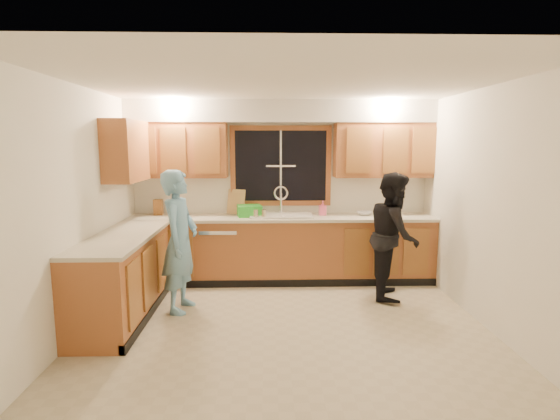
# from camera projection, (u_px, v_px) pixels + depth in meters

# --- Properties ---
(floor) EXTENTS (4.20, 4.20, 0.00)m
(floor) POSITION_uv_depth(u_px,v_px,m) (286.00, 327.00, 4.60)
(floor) COLOR #B7AB8D
(floor) RESTS_ON ground
(ceiling) EXTENTS (4.20, 4.20, 0.00)m
(ceiling) POSITION_uv_depth(u_px,v_px,m) (287.00, 83.00, 4.23)
(ceiling) COLOR white
(wall_back) EXTENTS (4.20, 0.00, 4.20)m
(wall_back) POSITION_uv_depth(u_px,v_px,m) (281.00, 190.00, 6.29)
(wall_back) COLOR white
(wall_back) RESTS_ON ground
(wall_left) EXTENTS (0.00, 3.80, 3.80)m
(wall_left) POSITION_uv_depth(u_px,v_px,m) (77.00, 211.00, 4.36)
(wall_left) COLOR white
(wall_left) RESTS_ON ground
(wall_right) EXTENTS (0.00, 3.80, 3.80)m
(wall_right) POSITION_uv_depth(u_px,v_px,m) (491.00, 209.00, 4.47)
(wall_right) COLOR white
(wall_right) RESTS_ON ground
(base_cabinets_back) EXTENTS (4.20, 0.60, 0.88)m
(base_cabinets_back) POSITION_uv_depth(u_px,v_px,m) (281.00, 250.00, 6.12)
(base_cabinets_back) COLOR #A45D2F
(base_cabinets_back) RESTS_ON ground
(base_cabinets_left) EXTENTS (0.60, 1.90, 0.88)m
(base_cabinets_left) POSITION_uv_depth(u_px,v_px,m) (123.00, 278.00, 4.83)
(base_cabinets_left) COLOR #A45D2F
(base_cabinets_left) RESTS_ON ground
(countertop_back) EXTENTS (4.20, 0.63, 0.04)m
(countertop_back) POSITION_uv_depth(u_px,v_px,m) (281.00, 218.00, 6.03)
(countertop_back) COLOR beige
(countertop_back) RESTS_ON base_cabinets_back
(countertop_left) EXTENTS (0.63, 1.90, 0.04)m
(countertop_left) POSITION_uv_depth(u_px,v_px,m) (122.00, 237.00, 4.76)
(countertop_left) COLOR beige
(countertop_left) RESTS_ON base_cabinets_left
(upper_cabinets_left) EXTENTS (1.35, 0.33, 0.75)m
(upper_cabinets_left) POSITION_uv_depth(u_px,v_px,m) (178.00, 150.00, 6.01)
(upper_cabinets_left) COLOR #A45D2F
(upper_cabinets_left) RESTS_ON wall_back
(upper_cabinets_right) EXTENTS (1.35, 0.33, 0.75)m
(upper_cabinets_right) POSITION_uv_depth(u_px,v_px,m) (383.00, 150.00, 6.08)
(upper_cabinets_right) COLOR #A45D2F
(upper_cabinets_right) RESTS_ON wall_back
(upper_cabinets_return) EXTENTS (0.33, 0.90, 0.75)m
(upper_cabinets_return) POSITION_uv_depth(u_px,v_px,m) (126.00, 151.00, 5.38)
(upper_cabinets_return) COLOR #A45D2F
(upper_cabinets_return) RESTS_ON wall_left
(soffit) EXTENTS (4.20, 0.35, 0.30)m
(soffit) POSITION_uv_depth(u_px,v_px,m) (281.00, 112.00, 5.96)
(soffit) COLOR beige
(soffit) RESTS_ON wall_back
(window_frame) EXTENTS (1.44, 0.03, 1.14)m
(window_frame) POSITION_uv_depth(u_px,v_px,m) (281.00, 166.00, 6.23)
(window_frame) COLOR black
(window_frame) RESTS_ON wall_back
(sink) EXTENTS (0.86, 0.52, 0.57)m
(sink) POSITION_uv_depth(u_px,v_px,m) (281.00, 220.00, 6.06)
(sink) COLOR silver
(sink) RESTS_ON countertop_back
(dishwasher) EXTENTS (0.60, 0.56, 0.82)m
(dishwasher) POSITION_uv_depth(u_px,v_px,m) (221.00, 253.00, 6.09)
(dishwasher) COLOR white
(dishwasher) RESTS_ON floor
(stove) EXTENTS (0.58, 0.75, 0.90)m
(stove) POSITION_uv_depth(u_px,v_px,m) (104.00, 295.00, 4.27)
(stove) COLOR white
(stove) RESTS_ON floor
(man) EXTENTS (0.47, 0.65, 1.63)m
(man) POSITION_uv_depth(u_px,v_px,m) (180.00, 241.00, 4.97)
(man) COLOR #68A0C4
(man) RESTS_ON floor
(woman) EXTENTS (0.76, 0.88, 1.57)m
(woman) POSITION_uv_depth(u_px,v_px,m) (394.00, 235.00, 5.42)
(woman) COLOR black
(woman) RESTS_ON floor
(knife_block) EXTENTS (0.12, 0.10, 0.22)m
(knife_block) POSITION_uv_depth(u_px,v_px,m) (158.00, 207.00, 6.15)
(knife_block) COLOR #A1632C
(knife_block) RESTS_ON countertop_back
(cutting_board) EXTENTS (0.28, 0.19, 0.35)m
(cutting_board) POSITION_uv_depth(u_px,v_px,m) (236.00, 202.00, 6.22)
(cutting_board) COLOR tan
(cutting_board) RESTS_ON countertop_back
(dish_crate) EXTENTS (0.37, 0.35, 0.15)m
(dish_crate) POSITION_uv_depth(u_px,v_px,m) (249.00, 211.00, 6.05)
(dish_crate) COLOR green
(dish_crate) RESTS_ON countertop_back
(soap_bottle) EXTENTS (0.10, 0.10, 0.20)m
(soap_bottle) POSITION_uv_depth(u_px,v_px,m) (323.00, 208.00, 6.13)
(soap_bottle) COLOR #F65D87
(soap_bottle) RESTS_ON countertop_back
(bowl) EXTENTS (0.23, 0.23, 0.05)m
(bowl) POSITION_uv_depth(u_px,v_px,m) (364.00, 213.00, 6.14)
(bowl) COLOR silver
(bowl) RESTS_ON countertop_back
(can_left) EXTENTS (0.08, 0.08, 0.13)m
(can_left) POSITION_uv_depth(u_px,v_px,m) (256.00, 214.00, 5.83)
(can_left) COLOR beige
(can_left) RESTS_ON countertop_back
(can_right) EXTENTS (0.09, 0.09, 0.12)m
(can_right) POSITION_uv_depth(u_px,v_px,m) (264.00, 214.00, 5.84)
(can_right) COLOR beige
(can_right) RESTS_ON countertop_back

